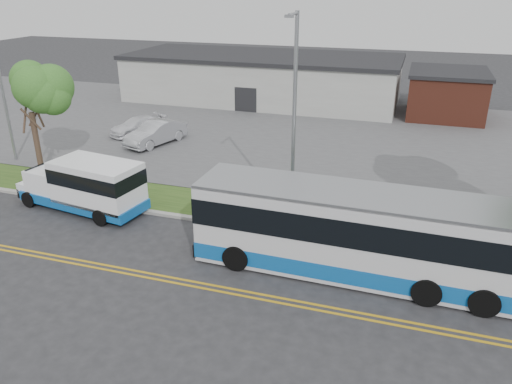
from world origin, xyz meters
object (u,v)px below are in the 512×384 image
(streetlight_near, at_px, (294,114))
(shuttle_bus, at_px, (87,184))
(tree_west, at_px, (28,93))
(pedestrian, at_px, (82,167))
(transit_bus, at_px, (353,233))
(parked_car_b, at_px, (137,126))
(parked_car_a, at_px, (156,133))
(streetlight_far, at_px, (2,92))

(streetlight_near, bearing_deg, shuttle_bus, -167.30)
(tree_west, bearing_deg, pedestrian, 14.18)
(tree_west, distance_m, transit_bus, 19.26)
(tree_west, relative_size, parked_car_b, 1.60)
(shuttle_bus, relative_size, pedestrian, 4.54)
(shuttle_bus, xyz_separation_m, transit_bus, (13.31, -1.74, 0.31))
(pedestrian, relative_size, parked_car_a, 0.33)
(tree_west, height_order, streetlight_near, streetlight_near)
(parked_car_a, bearing_deg, pedestrian, -79.17)
(shuttle_bus, distance_m, parked_car_a, 10.91)
(tree_west, height_order, streetlight_far, streetlight_far)
(shuttle_bus, distance_m, parked_car_b, 13.35)
(parked_car_b, bearing_deg, tree_west, -64.13)
(shuttle_bus, distance_m, transit_bus, 13.43)
(tree_west, bearing_deg, streetlight_near, -1.80)
(streetlight_near, bearing_deg, transit_bus, -49.07)
(transit_bus, bearing_deg, pedestrian, 163.68)
(shuttle_bus, bearing_deg, parked_car_a, 109.24)
(pedestrian, relative_size, parked_car_b, 0.37)
(streetlight_far, bearing_deg, streetlight_near, -8.05)
(transit_bus, xyz_separation_m, parked_car_a, (-15.37, 12.44, -0.84))
(transit_bus, distance_m, parked_car_a, 19.79)
(streetlight_near, relative_size, parked_car_b, 2.20)
(pedestrian, xyz_separation_m, parked_car_a, (0.72, 7.41, 0.00))
(streetlight_far, height_order, parked_car_a, streetlight_far)
(tree_west, distance_m, parked_car_b, 10.78)
(streetlight_far, bearing_deg, shuttle_bus, -28.31)
(parked_car_b, bearing_deg, shuttle_bus, -40.90)
(streetlight_near, relative_size, shuttle_bus, 1.31)
(parked_car_b, bearing_deg, parked_car_a, -6.68)
(streetlight_far, relative_size, transit_bus, 0.64)
(tree_west, bearing_deg, parked_car_a, 69.01)
(parked_car_b, bearing_deg, transit_bus, -9.55)
(parked_car_a, bearing_deg, streetlight_near, -19.01)
(tree_west, height_order, transit_bus, tree_west)
(streetlight_far, distance_m, pedestrian, 7.47)
(tree_west, xyz_separation_m, transit_bus, (18.44, -4.43, -3.38))
(shuttle_bus, height_order, transit_bus, transit_bus)
(pedestrian, bearing_deg, streetlight_far, -17.15)
(shuttle_bus, relative_size, transit_bus, 0.58)
(tree_west, xyz_separation_m, shuttle_bus, (5.12, -2.70, -3.69))
(parked_car_a, bearing_deg, transit_bus, -22.61)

